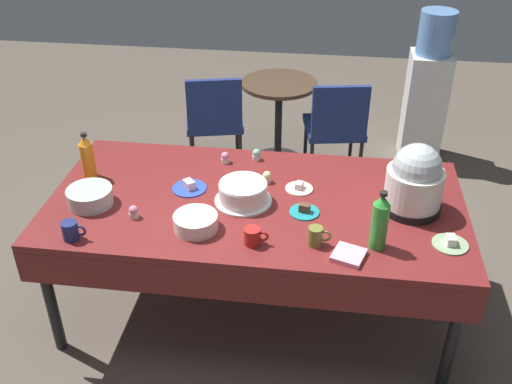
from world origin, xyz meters
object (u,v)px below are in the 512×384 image
object	(u,v)px
dessert_plate_cream	(299,188)
maroon_chair_left	(215,117)
frosted_layer_cake	(243,193)
maroon_chair_right	(336,124)
cupcake_mint	(267,177)
slow_cooker	(415,181)
cupcake_berry	(134,212)
dessert_plate_cobalt	(189,187)
cupcake_lemon	(256,155)
cupcake_cocoa	(225,158)
dessert_plate_sage	(450,243)
coffee_mug_red	(253,236)
coffee_mug_navy	(71,231)
dessert_plate_teal	(304,211)
ceramic_snack_bowl	(196,222)
soda_bottle_lime_soda	(380,222)
coffee_mug_olive	(316,236)
water_cooler	(427,91)
round_cafe_table	(279,108)
glass_salad_bowl	(90,196)
soda_bottle_orange_juice	(87,157)
potluck_table	(256,210)

from	to	relation	value
dessert_plate_cream	maroon_chair_left	size ratio (longest dim) A/B	0.18
frosted_layer_cake	maroon_chair_right	bearing A→B (deg)	72.85
frosted_layer_cake	cupcake_mint	world-z (taller)	frosted_layer_cake
slow_cooker	maroon_chair_right	size ratio (longest dim) A/B	0.44
cupcake_berry	dessert_plate_cobalt	bearing A→B (deg)	54.58
cupcake_lemon	cupcake_cocoa	bearing A→B (deg)	-161.36
dessert_plate_cream	dessert_plate_sage	distance (m)	0.85
coffee_mug_red	coffee_mug_navy	world-z (taller)	coffee_mug_navy
dessert_plate_teal	maroon_chair_left	size ratio (longest dim) A/B	0.18
cupcake_cocoa	coffee_mug_red	world-z (taller)	coffee_mug_red
ceramic_snack_bowl	soda_bottle_lime_soda	bearing A→B (deg)	-1.72
dessert_plate_teal	coffee_mug_olive	xyz separation A→B (m)	(0.07, -0.26, 0.04)
dessert_plate_cream	maroon_chair_left	distance (m)	1.60
slow_cooker	maroon_chair_left	size ratio (longest dim) A/B	0.44
coffee_mug_navy	water_cooler	bearing A→B (deg)	51.75
ceramic_snack_bowl	cupcake_berry	size ratio (longest dim) A/B	3.26
dessert_plate_cream	soda_bottle_lime_soda	distance (m)	0.62
cupcake_berry	maroon_chair_right	world-z (taller)	maroon_chair_right
dessert_plate_cobalt	round_cafe_table	size ratio (longest dim) A/B	0.26
glass_salad_bowl	maroon_chair_left	xyz separation A→B (m)	(0.32, 1.67, -0.30)
cupcake_mint	coffee_mug_red	world-z (taller)	coffee_mug_red
slow_cooker	dessert_plate_cream	world-z (taller)	slow_cooker
dessert_plate_teal	dessert_plate_cream	distance (m)	0.23
dessert_plate_cream	water_cooler	distance (m)	2.11
cupcake_cocoa	cupcake_mint	xyz separation A→B (m)	(0.27, -0.19, 0.00)
ceramic_snack_bowl	dessert_plate_teal	distance (m)	0.56
dessert_plate_cobalt	cupcake_berry	distance (m)	0.37
dessert_plate_cream	water_cooler	world-z (taller)	water_cooler
slow_cooker	coffee_mug_red	bearing A→B (deg)	-152.50
glass_salad_bowl	cupcake_mint	bearing A→B (deg)	20.83
cupcake_lemon	cupcake_berry	bearing A→B (deg)	-128.30
coffee_mug_olive	water_cooler	size ratio (longest dim) A/B	0.09
coffee_mug_red	coffee_mug_navy	bearing A→B (deg)	-174.80
dessert_plate_cream	coffee_mug_navy	xyz separation A→B (m)	(-1.05, -0.59, 0.04)
cupcake_mint	soda_bottle_lime_soda	distance (m)	0.78
soda_bottle_lime_soda	dessert_plate_sage	bearing A→B (deg)	9.33
dessert_plate_sage	soda_bottle_orange_juice	xyz separation A→B (m)	(-1.93, 0.38, 0.11)
cupcake_cocoa	round_cafe_table	size ratio (longest dim) A/B	0.09
coffee_mug_red	maroon_chair_right	world-z (taller)	maroon_chair_right
cupcake_berry	dessert_plate_teal	bearing A→B (deg)	10.42
cupcake_berry	cupcake_lemon	world-z (taller)	same
slow_cooker	soda_bottle_orange_juice	distance (m)	1.77
cupcake_lemon	maroon_chair_left	size ratio (longest dim) A/B	0.08
cupcake_cocoa	water_cooler	distance (m)	2.16
maroon_chair_right	slow_cooker	bearing A→B (deg)	-75.37
dessert_plate_teal	dessert_plate_sage	world-z (taller)	same
dessert_plate_cream	coffee_mug_navy	size ratio (longest dim) A/B	1.26
dessert_plate_cream	cupcake_mint	world-z (taller)	cupcake_mint
potluck_table	ceramic_snack_bowl	distance (m)	0.41
potluck_table	dessert_plate_teal	world-z (taller)	dessert_plate_teal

